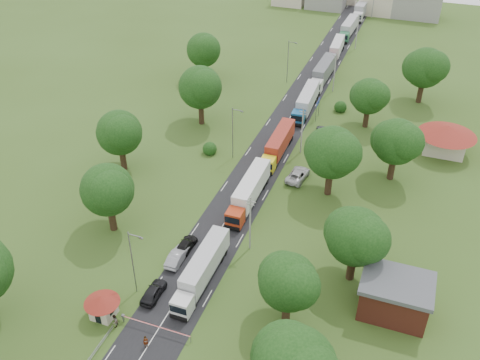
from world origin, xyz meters
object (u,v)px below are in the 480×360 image
at_px(info_sign, 318,105).
at_px(boom_barrier, 146,324).
at_px(pedestrian_near, 146,342).
at_px(guard_booth, 102,304).
at_px(car_lane_mid, 177,257).
at_px(truck_0, 202,269).
at_px(car_lane_front, 153,292).

bearing_deg(info_sign, boom_barrier, -96.24).
xyz_separation_m(info_sign, pedestrian_near, (-5.30, -62.36, -2.16)).
relative_size(guard_booth, car_lane_mid, 0.87).
xyz_separation_m(guard_booth, pedestrian_near, (7.10, -2.36, -1.33)).
xyz_separation_m(guard_booth, car_lane_mid, (4.20, 12.00, -1.33)).
bearing_deg(car_lane_mid, truck_0, 154.15).
bearing_deg(car_lane_mid, car_lane_front, 89.32).
height_order(boom_barrier, guard_booth, guard_booth).
distance_m(boom_barrier, car_lane_front, 5.26).
relative_size(boom_barrier, pedestrian_near, 5.50).
distance_m(info_sign, car_lane_mid, 48.74).
xyz_separation_m(boom_barrier, truck_0, (3.12, 9.76, 1.21)).
xyz_separation_m(truck_0, pedestrian_near, (-1.86, -12.12, -1.27)).
bearing_deg(guard_booth, car_lane_front, 49.98).
relative_size(truck_0, car_lane_mid, 2.82).
relative_size(boom_barrier, guard_booth, 2.10).
relative_size(guard_booth, pedestrian_near, 2.62).
xyz_separation_m(guard_booth, truck_0, (8.96, 9.76, -0.06)).
bearing_deg(car_lane_front, info_sign, -99.31).
height_order(truck_0, car_lane_front, truck_0).
relative_size(car_lane_front, car_lane_mid, 0.95).
bearing_deg(car_lane_front, guard_booth, 49.15).
distance_m(boom_barrier, pedestrian_near, 2.67).
bearing_deg(pedestrian_near, car_lane_front, 84.58).
bearing_deg(guard_booth, info_sign, 78.32).
bearing_deg(boom_barrier, guard_booth, -179.99).
bearing_deg(guard_booth, pedestrian_near, -18.36).
distance_m(guard_booth, truck_0, 13.25).
height_order(info_sign, pedestrian_near, info_sign).
bearing_deg(truck_0, guard_booth, -132.55).
xyz_separation_m(boom_barrier, car_lane_front, (-1.64, 5.00, -0.07)).
bearing_deg(truck_0, info_sign, 86.09).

